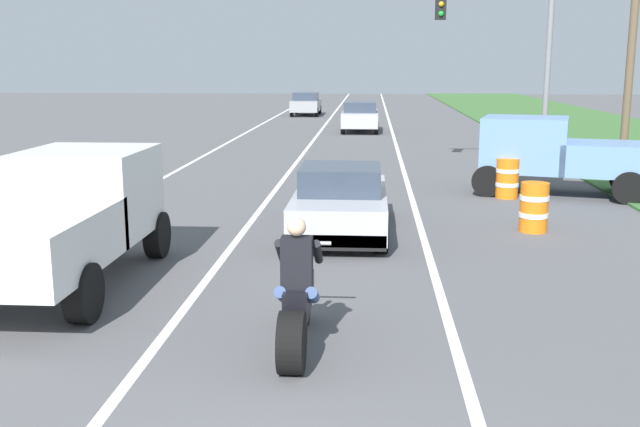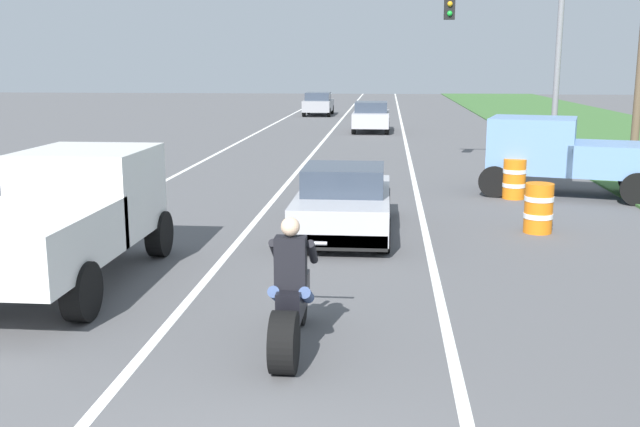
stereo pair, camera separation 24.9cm
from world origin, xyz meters
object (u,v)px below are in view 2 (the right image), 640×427
construction_barrel_mid (514,179)px  distant_car_further_ahead (318,104)px  motorcycle_with_rider (291,303)px  pickup_truck_left_lane_white (67,213)px  pickup_truck_right_shoulder_light_blue (570,153)px  distant_car_far_ahead (371,116)px  sports_car_silver (344,202)px  construction_barrel_nearest (539,208)px  traffic_light_mast_near (521,43)px

construction_barrel_mid → distant_car_further_ahead: (-7.74, 29.85, 0.27)m
motorcycle_with_rider → pickup_truck_left_lane_white: bearing=147.1°
motorcycle_with_rider → pickup_truck_right_shoulder_light_blue: 12.47m
motorcycle_with_rider → construction_barrel_mid: motorcycle_with_rider is taller
distant_car_far_ahead → pickup_truck_right_shoulder_light_blue: bearing=-72.8°
motorcycle_with_rider → pickup_truck_right_shoulder_light_blue: (5.73, 11.07, 0.51)m
pickup_truck_left_lane_white → sports_car_silver: bearing=44.0°
pickup_truck_left_lane_white → construction_barrel_nearest: 8.96m
pickup_truck_right_shoulder_light_blue → motorcycle_with_rider: bearing=-117.4°
pickup_truck_left_lane_white → pickup_truck_right_shoulder_light_blue: (9.48, 8.64, 0.00)m
distant_car_far_ahead → distant_car_further_ahead: size_ratio=1.00×
motorcycle_with_rider → distant_car_further_ahead: motorcycle_with_rider is taller
traffic_light_mast_near → construction_barrel_mid: traffic_light_mast_near is taller
sports_car_silver → distant_car_far_ahead: size_ratio=1.08×
pickup_truck_right_shoulder_light_blue → construction_barrel_nearest: 4.74m
traffic_light_mast_near → sports_car_silver: bearing=-118.5°
construction_barrel_mid → distant_car_far_ahead: size_ratio=0.25×
sports_car_silver → traffic_light_mast_near: size_ratio=0.72×
construction_barrel_nearest → pickup_truck_left_lane_white: bearing=-151.8°
sports_car_silver → traffic_light_mast_near: bearing=61.5°
construction_barrel_nearest → sports_car_silver: bearing=-174.7°
motorcycle_with_rider → distant_car_far_ahead: motorcycle_with_rider is taller
construction_barrel_mid → distant_car_far_ahead: bearing=102.4°
sports_car_silver → construction_barrel_nearest: 3.90m
pickup_truck_right_shoulder_light_blue → traffic_light_mast_near: traffic_light_mast_near is taller
motorcycle_with_rider → construction_barrel_nearest: (4.13, 6.65, -0.09)m
pickup_truck_right_shoulder_light_blue → distant_car_further_ahead: 30.68m
pickup_truck_left_lane_white → distant_car_far_ahead: pickup_truck_left_lane_white is taller
construction_barrel_mid → distant_car_further_ahead: size_ratio=0.25×
motorcycle_with_rider → sports_car_silver: size_ratio=0.51×
sports_car_silver → pickup_truck_left_lane_white: (-4.00, -3.86, 0.48)m
construction_barrel_nearest → distant_car_further_ahead: (-7.59, 33.69, 0.27)m
pickup_truck_right_shoulder_light_blue → traffic_light_mast_near: 5.06m
distant_car_far_ahead → distant_car_further_ahead: bearing=107.7°
construction_barrel_nearest → construction_barrel_mid: (0.15, 3.83, 0.00)m
pickup_truck_left_lane_white → traffic_light_mast_near: size_ratio=0.80×
sports_car_silver → pickup_truck_left_lane_white: size_ratio=0.90×
pickup_truck_left_lane_white → distant_car_further_ahead: (0.29, 37.91, -0.33)m
sports_car_silver → construction_barrel_mid: 5.82m
sports_car_silver → construction_barrel_nearest: size_ratio=4.30×
motorcycle_with_rider → distant_car_far_ahead: (0.27, 28.67, 0.18)m
sports_car_silver → pickup_truck_right_shoulder_light_blue: size_ratio=0.84×
construction_barrel_nearest → construction_barrel_mid: 3.84m
construction_barrel_nearest → traffic_light_mast_near: bearing=83.6°
construction_barrel_mid → distant_car_further_ahead: distant_car_further_ahead is taller
pickup_truck_left_lane_white → traffic_light_mast_near: bearing=55.3°
traffic_light_mast_near → pickup_truck_left_lane_white: bearing=-124.7°
pickup_truck_left_lane_white → distant_car_far_ahead: bearing=81.3°
distant_car_further_ahead → traffic_light_mast_near: bearing=-71.2°
traffic_light_mast_near → distant_car_further_ahead: 26.73m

